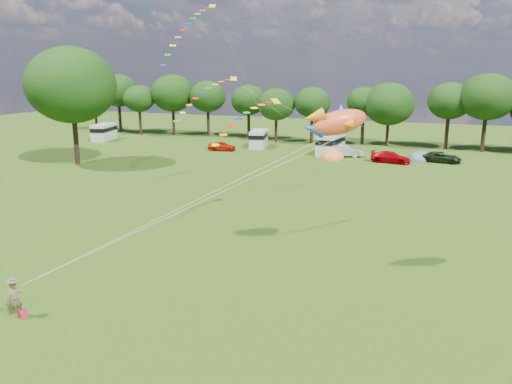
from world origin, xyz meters
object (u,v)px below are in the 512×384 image
(car_d, at_px, (442,157))
(fish_kite, at_px, (334,122))
(campervan_a, at_px, (104,132))
(car_a, at_px, (222,146))
(campervan_c, at_px, (331,144))
(car_b, at_px, (343,151))
(tent_orange, at_px, (332,159))
(kite_flyer, at_px, (15,300))
(tent_greyblue, at_px, (420,160))
(campervan_b, at_px, (259,138))
(big_tree, at_px, (71,85))
(car_c, at_px, (391,157))

(car_d, height_order, fish_kite, fish_kite)
(campervan_a, bearing_deg, car_a, -110.11)
(car_d, relative_size, campervan_c, 0.81)
(car_b, distance_m, campervan_a, 37.62)
(car_a, distance_m, tent_orange, 15.37)
(kite_flyer, bearing_deg, tent_greyblue, 27.08)
(car_d, bearing_deg, campervan_b, 91.12)
(car_d, xyz_separation_m, tent_orange, (-12.59, -2.42, -0.59))
(campervan_b, bearing_deg, car_a, 130.24)
(big_tree, height_order, campervan_a, big_tree)
(campervan_b, height_order, tent_orange, campervan_b)
(big_tree, distance_m, kite_flyer, 38.93)
(car_a, height_order, car_c, car_c)
(campervan_a, height_order, campervan_b, campervan_a)
(campervan_c, height_order, fish_kite, fish_kite)
(campervan_c, bearing_deg, campervan_a, 95.11)
(big_tree, distance_m, tent_orange, 31.63)
(car_b, relative_size, tent_greyblue, 1.39)
(car_c, bearing_deg, tent_orange, 95.48)
(campervan_b, bearing_deg, kite_flyer, 176.06)
(tent_greyblue, bearing_deg, campervan_c, 179.10)
(big_tree, bearing_deg, car_c, 22.69)
(tent_orange, bearing_deg, campervan_c, 107.20)
(car_d, distance_m, kite_flyer, 50.11)
(campervan_a, bearing_deg, campervan_b, -98.40)
(car_a, distance_m, campervan_c, 14.57)
(kite_flyer, bearing_deg, tent_orange, 38.45)
(fish_kite, bearing_deg, car_d, 49.06)
(car_b, xyz_separation_m, kite_flyer, (-5.12, -46.87, 0.07))
(campervan_c, height_order, tent_orange, campervan_c)
(campervan_a, bearing_deg, tent_greyblue, -103.58)
(campervan_b, height_order, tent_greyblue, campervan_b)
(car_b, relative_size, campervan_a, 0.82)
(car_c, xyz_separation_m, campervan_a, (-43.63, 3.49, 0.68))
(car_a, height_order, campervan_b, campervan_b)
(campervan_c, bearing_deg, car_d, -87.72)
(big_tree, bearing_deg, kite_flyer, -53.55)
(car_a, xyz_separation_m, car_c, (22.32, -0.85, 0.03))
(big_tree, height_order, tent_greyblue, big_tree)
(car_d, height_order, tent_greyblue, car_d)
(tent_orange, relative_size, kite_flyer, 1.91)
(car_b, height_order, campervan_b, campervan_b)
(campervan_b, distance_m, campervan_c, 11.06)
(kite_flyer, bearing_deg, car_d, 24.22)
(campervan_c, distance_m, kite_flyer, 48.09)
(car_a, relative_size, campervan_c, 0.68)
(tent_greyblue, bearing_deg, campervan_a, 179.49)
(car_d, xyz_separation_m, campervan_b, (-24.40, 3.04, 0.67))
(car_a, distance_m, car_c, 22.33)
(car_c, xyz_separation_m, fish_kite, (0.53, -33.82, 7.42))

